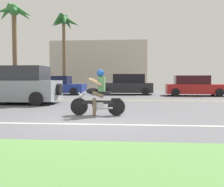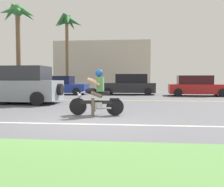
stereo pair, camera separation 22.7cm
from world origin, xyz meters
The scene contains 13 objects.
ground centered at (0.00, 3.00, -0.02)m, with size 56.00×30.00×0.04m, color #545459.
grass_median centered at (0.00, -4.10, 0.03)m, with size 56.00×3.80×0.06m, color #548442.
lane_line_near centered at (0.00, -0.14, 0.00)m, with size 50.40×0.12×0.01m, color silver.
lane_line_far centered at (0.00, 7.52, 0.00)m, with size 50.40×0.12×0.01m, color yellow.
motorcyclist centered at (0.15, 1.57, 0.65)m, with size 1.85×0.60×1.55m.
suv_nearby centered at (-4.76, 5.23, 0.90)m, with size 5.09×2.11×1.84m.
parked_car_1 centered at (-4.74, 12.70, 0.68)m, with size 4.47×2.03×1.44m.
parked_car_2 centered at (0.82, 13.23, 0.74)m, with size 4.24×2.10×1.59m.
parked_car_3 centered at (5.70, 12.07, 0.69)m, with size 4.16×2.05×1.46m.
palm_tree_0 centered at (-4.84, 15.53, 5.72)m, with size 2.80×2.80×6.96m.
palm_tree_1 centered at (-9.14, 15.04, 6.48)m, with size 3.30×3.28×7.93m.
motorcyclist_distant centered at (-5.86, 9.33, 0.57)m, with size 0.85×1.46×1.35m.
building_far centered at (-2.33, 21.00, 2.57)m, with size 10.02×4.00×5.14m, color beige.
Camera 1 is at (1.34, -6.91, 1.23)m, focal length 41.04 mm.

